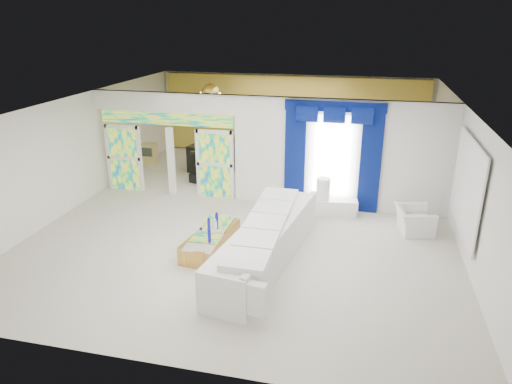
% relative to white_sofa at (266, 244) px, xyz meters
% --- Properties ---
extents(floor, '(12.00, 12.00, 0.00)m').
position_rel_white_sofa_xyz_m(floor, '(-0.83, 2.50, -0.43)').
color(floor, '#B7AF9E').
rests_on(floor, ground).
extents(dividing_wall, '(5.70, 0.18, 3.00)m').
position_rel_white_sofa_xyz_m(dividing_wall, '(1.32, 3.50, 1.07)').
color(dividing_wall, white).
rests_on(dividing_wall, ground).
extents(dividing_header, '(4.30, 0.18, 0.55)m').
position_rel_white_sofa_xyz_m(dividing_header, '(-3.68, 3.50, 2.30)').
color(dividing_header, white).
rests_on(dividing_header, dividing_wall).
extents(stained_panel_left, '(0.95, 0.04, 2.00)m').
position_rel_white_sofa_xyz_m(stained_panel_left, '(-5.10, 3.50, 0.57)').
color(stained_panel_left, '#994C3F').
rests_on(stained_panel_left, ground).
extents(stained_panel_right, '(0.95, 0.04, 2.00)m').
position_rel_white_sofa_xyz_m(stained_panel_right, '(-2.25, 3.50, 0.57)').
color(stained_panel_right, '#994C3F').
rests_on(stained_panel_right, ground).
extents(stained_transom, '(4.00, 0.05, 0.35)m').
position_rel_white_sofa_xyz_m(stained_transom, '(-3.68, 3.50, 1.82)').
color(stained_transom, '#994C3F').
rests_on(stained_transom, dividing_header).
extents(window_pane, '(1.00, 0.02, 2.30)m').
position_rel_white_sofa_xyz_m(window_pane, '(1.07, 3.40, 1.02)').
color(window_pane, white).
rests_on(window_pane, dividing_wall).
extents(blue_drape_left, '(0.55, 0.10, 2.80)m').
position_rel_white_sofa_xyz_m(blue_drape_left, '(0.07, 3.37, 0.97)').
color(blue_drape_left, '#030D44').
rests_on(blue_drape_left, ground).
extents(blue_drape_right, '(0.55, 0.10, 2.80)m').
position_rel_white_sofa_xyz_m(blue_drape_right, '(2.07, 3.37, 0.97)').
color(blue_drape_right, '#030D44').
rests_on(blue_drape_right, ground).
extents(blue_pelmet, '(2.60, 0.12, 0.25)m').
position_rel_white_sofa_xyz_m(blue_pelmet, '(1.07, 3.37, 2.39)').
color(blue_pelmet, '#030D44').
rests_on(blue_pelmet, dividing_wall).
extents(wall_mirror, '(0.04, 2.70, 1.90)m').
position_rel_white_sofa_xyz_m(wall_mirror, '(4.11, 1.50, 1.12)').
color(wall_mirror, white).
rests_on(wall_mirror, ground).
extents(gold_curtains, '(9.70, 0.12, 2.90)m').
position_rel_white_sofa_xyz_m(gold_curtains, '(-0.83, 8.40, 1.07)').
color(gold_curtains, gold).
rests_on(gold_curtains, ground).
extents(white_sofa, '(1.62, 4.57, 0.85)m').
position_rel_white_sofa_xyz_m(white_sofa, '(0.00, 0.00, 0.00)').
color(white_sofa, white).
rests_on(white_sofa, ground).
extents(coffee_table, '(0.91, 1.96, 0.42)m').
position_rel_white_sofa_xyz_m(coffee_table, '(-1.35, 0.30, -0.22)').
color(coffee_table, '#BC863A').
rests_on(coffee_table, ground).
extents(console_table, '(1.28, 0.55, 0.41)m').
position_rel_white_sofa_xyz_m(console_table, '(1.21, 2.96, -0.22)').
color(console_table, white).
rests_on(console_table, ground).
extents(table_lamp, '(0.36, 0.36, 0.58)m').
position_rel_white_sofa_xyz_m(table_lamp, '(0.91, 2.96, 0.28)').
color(table_lamp, silver).
rests_on(table_lamp, console_table).
extents(armchair, '(0.98, 1.08, 0.62)m').
position_rel_white_sofa_xyz_m(armchair, '(3.21, 2.31, -0.12)').
color(armchair, white).
rests_on(armchair, ground).
extents(grand_piano, '(1.78, 2.10, 0.92)m').
position_rel_white_sofa_xyz_m(grand_piano, '(-3.01, 6.15, 0.03)').
color(grand_piano, black).
rests_on(grand_piano, ground).
extents(piano_bench, '(0.93, 0.53, 0.29)m').
position_rel_white_sofa_xyz_m(piano_bench, '(-3.01, 4.55, -0.28)').
color(piano_bench, black).
rests_on(piano_bench, ground).
extents(tv_console, '(0.55, 0.51, 0.75)m').
position_rel_white_sofa_xyz_m(tv_console, '(-5.56, 6.04, -0.05)').
color(tv_console, tan).
rests_on(tv_console, ground).
extents(chandelier, '(0.60, 0.60, 0.60)m').
position_rel_white_sofa_xyz_m(chandelier, '(-3.13, 5.90, 2.22)').
color(chandelier, gold).
rests_on(chandelier, ceiling).
extents(decanters, '(0.12, 0.64, 0.29)m').
position_rel_white_sofa_xyz_m(decanters, '(-1.39, 0.59, 0.10)').
color(decanters, navy).
rests_on(decanters, coffee_table).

